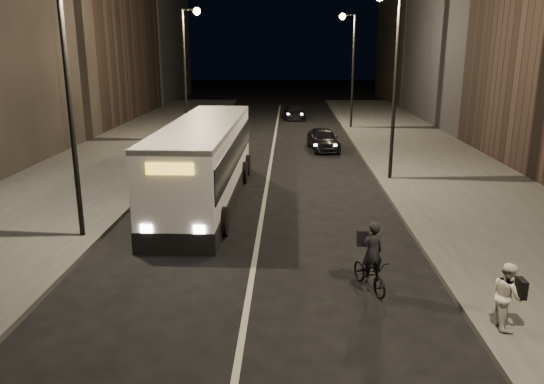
# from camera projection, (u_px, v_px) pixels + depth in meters

# --- Properties ---
(ground) EXTENTS (180.00, 180.00, 0.00)m
(ground) POSITION_uv_depth(u_px,v_px,m) (248.00, 300.00, 12.93)
(ground) COLOR black
(ground) RESTS_ON ground
(sidewalk_right) EXTENTS (7.00, 70.00, 0.16)m
(sidewalk_right) POSITION_uv_depth(u_px,v_px,m) (441.00, 170.00, 26.14)
(sidewalk_right) COLOR #3B3B39
(sidewalk_right) RESTS_ON ground
(sidewalk_left) EXTENTS (7.00, 70.00, 0.16)m
(sidewalk_left) POSITION_uv_depth(u_px,v_px,m) (101.00, 168.00, 26.67)
(sidewalk_left) COLOR #3B3B39
(sidewalk_left) RESTS_ON ground
(streetlight_right_mid) EXTENTS (1.20, 0.44, 8.12)m
(streetlight_right_mid) POSITION_uv_depth(u_px,v_px,m) (390.00, 61.00, 22.92)
(streetlight_right_mid) COLOR black
(streetlight_right_mid) RESTS_ON sidewalk_right
(streetlight_right_far) EXTENTS (1.20, 0.44, 8.12)m
(streetlight_right_far) POSITION_uv_depth(u_px,v_px,m) (350.00, 56.00, 38.34)
(streetlight_right_far) COLOR black
(streetlight_right_far) RESTS_ON sidewalk_right
(streetlight_left_near) EXTENTS (1.20, 0.44, 8.12)m
(streetlight_left_near) POSITION_uv_depth(u_px,v_px,m) (75.00, 68.00, 15.54)
(streetlight_left_near) COLOR black
(streetlight_left_near) RESTS_ON sidewalk_left
(streetlight_left_far) EXTENTS (1.20, 0.44, 8.12)m
(streetlight_left_far) POSITION_uv_depth(u_px,v_px,m) (188.00, 57.00, 32.89)
(streetlight_left_far) COLOR black
(streetlight_left_far) RESTS_ON sidewalk_left
(city_bus) EXTENTS (2.87, 11.77, 3.16)m
(city_bus) POSITION_uv_depth(u_px,v_px,m) (205.00, 158.00, 20.85)
(city_bus) COLOR white
(city_bus) RESTS_ON ground
(cyclist_on_bicycle) EXTENTS (1.09, 1.72, 1.88)m
(cyclist_on_bicycle) POSITION_uv_depth(u_px,v_px,m) (370.00, 267.00, 13.27)
(cyclist_on_bicycle) COLOR black
(cyclist_on_bicycle) RESTS_ON ground
(pedestrian_woman) EXTENTS (0.57, 0.72, 1.46)m
(pedestrian_woman) POSITION_uv_depth(u_px,v_px,m) (507.00, 295.00, 11.18)
(pedestrian_woman) COLOR silver
(pedestrian_woman) RESTS_ON sidewalk_right
(car_near) EXTENTS (2.04, 4.03, 1.32)m
(car_near) POSITION_uv_depth(u_px,v_px,m) (323.00, 139.00, 31.57)
(car_near) COLOR black
(car_near) RESTS_ON ground
(car_mid) EXTENTS (1.51, 4.03, 1.31)m
(car_mid) POSITION_uv_depth(u_px,v_px,m) (233.00, 115.00, 42.68)
(car_mid) COLOR #3E3E41
(car_mid) RESTS_ON ground
(car_far) EXTENTS (1.99, 4.24, 1.20)m
(car_far) POSITION_uv_depth(u_px,v_px,m) (295.00, 112.00, 45.31)
(car_far) COLOR black
(car_far) RESTS_ON ground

